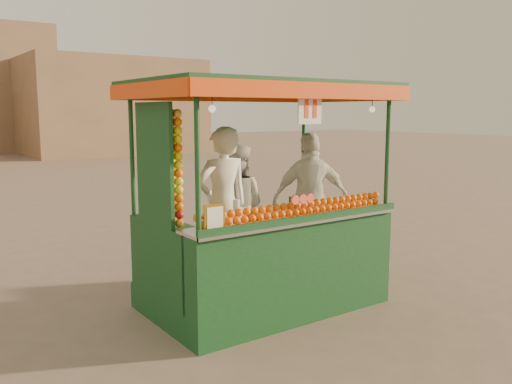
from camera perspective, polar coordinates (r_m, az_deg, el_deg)
ground at (r=6.40m, az=2.09°, el=-11.95°), size 90.00×90.00×0.00m
building_right at (r=30.67m, az=-15.06°, el=8.69°), size 9.00×6.00×5.00m
juice_cart at (r=6.09m, az=0.76°, el=-4.84°), size 2.82×1.82×2.56m
vendor_left at (r=6.14m, az=-3.56°, el=-1.38°), size 0.67×0.46×1.78m
vendor_middle at (r=6.60m, az=-2.21°, el=-1.62°), size 0.93×0.96×1.56m
vendor_right at (r=6.85m, az=5.80°, el=-0.75°), size 1.07×0.77×1.69m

